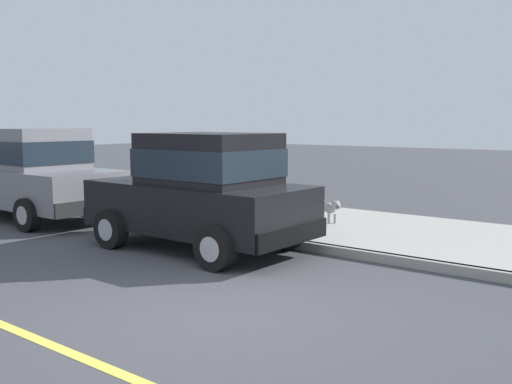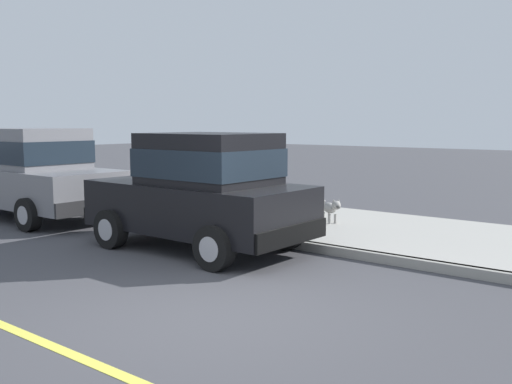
{
  "view_description": "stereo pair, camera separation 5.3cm",
  "coord_description": "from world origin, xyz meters",
  "px_view_note": "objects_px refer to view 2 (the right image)",
  "views": [
    {
      "loc": [
        -4.45,
        -4.07,
        2.05
      ],
      "look_at": [
        3.31,
        1.97,
        0.85
      ],
      "focal_mm": 40.24,
      "sensor_mm": 36.0,
      "label": 1
    },
    {
      "loc": [
        -4.42,
        -4.11,
        2.05
      ],
      "look_at": [
        3.31,
        1.97,
        0.85
      ],
      "focal_mm": 40.24,
      "sensor_mm": 36.0,
      "label": 2
    }
  ],
  "objects_px": {
    "car_grey_sedan": "(32,172)",
    "fire_hydrant": "(183,201)",
    "car_black_hatchback": "(202,190)",
    "dog_grey": "(331,208)"
  },
  "relations": [
    {
      "from": "car_black_hatchback",
      "to": "dog_grey",
      "type": "bearing_deg",
      "value": -15.59
    },
    {
      "from": "dog_grey",
      "to": "fire_hydrant",
      "type": "bearing_deg",
      "value": 115.8
    },
    {
      "from": "car_black_hatchback",
      "to": "fire_hydrant",
      "type": "bearing_deg",
      "value": 52.7
    },
    {
      "from": "dog_grey",
      "to": "car_grey_sedan",
      "type": "bearing_deg",
      "value": 115.25
    },
    {
      "from": "car_black_hatchback",
      "to": "fire_hydrant",
      "type": "xyz_separation_m",
      "value": [
        1.45,
        1.9,
        -0.5
      ]
    },
    {
      "from": "car_black_hatchback",
      "to": "fire_hydrant",
      "type": "height_order",
      "value": "car_black_hatchback"
    },
    {
      "from": "car_grey_sedan",
      "to": "fire_hydrant",
      "type": "bearing_deg",
      "value": -65.22
    },
    {
      "from": "car_black_hatchback",
      "to": "car_grey_sedan",
      "type": "height_order",
      "value": "car_grey_sedan"
    },
    {
      "from": "dog_grey",
      "to": "fire_hydrant",
      "type": "distance_m",
      "value": 2.96
    },
    {
      "from": "car_black_hatchback",
      "to": "dog_grey",
      "type": "xyz_separation_m",
      "value": [
        2.73,
        -0.76,
        -0.55
      ]
    }
  ]
}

